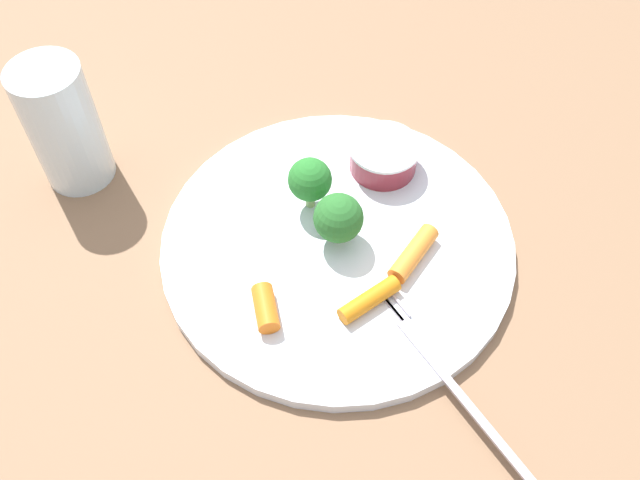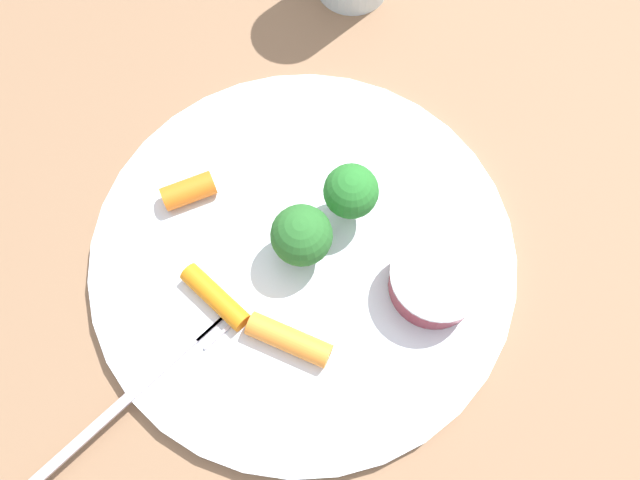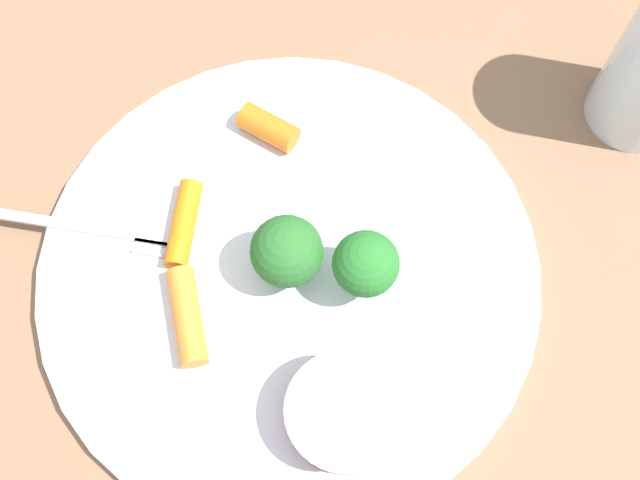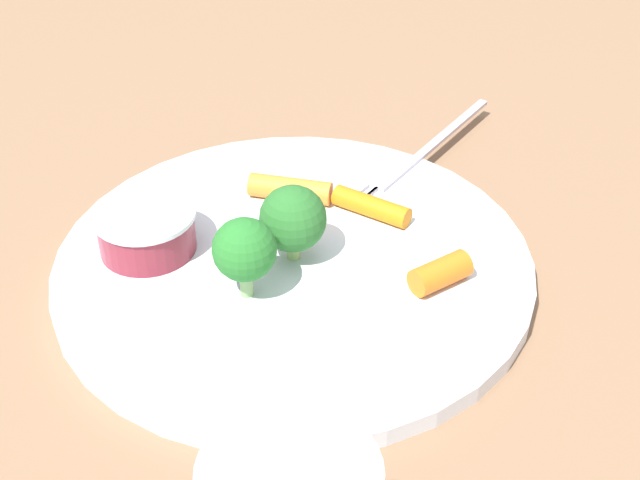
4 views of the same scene
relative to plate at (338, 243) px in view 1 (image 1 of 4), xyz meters
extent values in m
plane|color=#876448|center=(0.00, 0.00, -0.01)|extent=(2.40, 2.40, 0.00)
cylinder|color=white|center=(0.00, 0.00, 0.00)|extent=(0.30, 0.30, 0.01)
cylinder|color=maroon|center=(0.05, -0.08, 0.02)|extent=(0.06, 0.06, 0.03)
cylinder|color=silver|center=(0.05, -0.08, 0.03)|extent=(0.06, 0.06, 0.00)
cylinder|color=#99C06C|center=(0.00, 0.00, 0.01)|extent=(0.01, 0.01, 0.01)
sphere|color=#2A6B2B|center=(0.00, 0.00, 0.04)|extent=(0.04, 0.04, 0.04)
cylinder|color=#89B56F|center=(0.05, 0.00, 0.02)|extent=(0.01, 0.01, 0.02)
sphere|color=#28762C|center=(0.05, 0.00, 0.04)|extent=(0.04, 0.04, 0.04)
cylinder|color=orange|center=(-0.03, 0.09, 0.01)|extent=(0.04, 0.03, 0.02)
cylinder|color=orange|center=(-0.05, -0.04, 0.01)|extent=(0.04, 0.06, 0.02)
cylinder|color=orange|center=(-0.07, 0.01, 0.01)|extent=(0.02, 0.06, 0.01)
cube|color=#B6AAB7|center=(-0.18, 0.00, 0.01)|extent=(0.16, 0.01, 0.00)
cube|color=#B6AAB7|center=(-0.08, 0.00, 0.01)|extent=(0.03, 0.00, 0.00)
cube|color=#B6AAB7|center=(-0.08, 0.00, 0.01)|extent=(0.03, 0.00, 0.00)
cube|color=#B6AAB7|center=(-0.08, 0.00, 0.01)|extent=(0.03, 0.00, 0.00)
cube|color=#B6AAB7|center=(-0.08, -0.01, 0.01)|extent=(0.03, 0.00, 0.00)
cylinder|color=silver|center=(0.20, 0.16, 0.06)|extent=(0.06, 0.06, 0.12)
camera|label=1|loc=(-0.29, 0.20, 0.49)|focal=39.19mm
camera|label=2|loc=(-0.09, -0.12, 0.41)|focal=34.24mm
camera|label=3|loc=(0.05, -0.15, 0.44)|focal=43.40mm
camera|label=4|loc=(0.34, 0.28, 0.35)|focal=49.23mm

